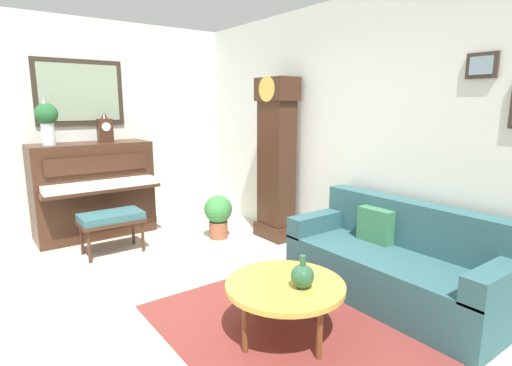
{
  "coord_description": "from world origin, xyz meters",
  "views": [
    {
      "loc": [
        3.13,
        -1.04,
        1.7
      ],
      "look_at": [
        -0.11,
        1.35,
        0.91
      ],
      "focal_mm": 28.18,
      "sensor_mm": 36.0,
      "label": 1
    }
  ],
  "objects": [
    {
      "name": "ground_plane",
      "position": [
        0.0,
        0.0,
        -0.05
      ],
      "size": [
        6.4,
        6.0,
        0.1
      ],
      "primitive_type": "cube",
      "color": "beige"
    },
    {
      "name": "wall_left",
      "position": [
        -2.6,
        0.01,
        1.41
      ],
      "size": [
        0.13,
        4.9,
        2.8
      ],
      "color": "silver",
      "rests_on": "ground_plane"
    },
    {
      "name": "wall_back",
      "position": [
        0.01,
        2.4,
        1.4
      ],
      "size": [
        5.3,
        0.13,
        2.8
      ],
      "color": "silver",
      "rests_on": "ground_plane"
    },
    {
      "name": "area_rug",
      "position": [
        1.02,
        0.75,
        0.0
      ],
      "size": [
        2.1,
        1.5,
        0.01
      ],
      "primitive_type": "cube",
      "color": "maroon",
      "rests_on": "ground_plane"
    },
    {
      "name": "piano",
      "position": [
        -2.23,
        0.29,
        0.62
      ],
      "size": [
        0.87,
        1.44,
        1.22
      ],
      "color": "#3D2316",
      "rests_on": "ground_plane"
    },
    {
      "name": "piano_bench",
      "position": [
        -1.43,
        0.26,
        0.41
      ],
      "size": [
        0.42,
        0.7,
        0.48
      ],
      "color": "#3D2316",
      "rests_on": "ground_plane"
    },
    {
      "name": "grandfather_clock",
      "position": [
        -0.74,
        2.13,
        0.96
      ],
      "size": [
        0.52,
        0.34,
        2.03
      ],
      "color": "#3D2316",
      "rests_on": "ground_plane"
    },
    {
      "name": "couch",
      "position": [
        1.17,
        1.94,
        0.31
      ],
      "size": [
        1.9,
        0.8,
        0.84
      ],
      "color": "#2D565B",
      "rests_on": "ground_plane"
    },
    {
      "name": "coffee_table",
      "position": [
        1.05,
        0.76,
        0.39
      ],
      "size": [
        0.88,
        0.88,
        0.42
      ],
      "color": "gold",
      "rests_on": "ground_plane"
    },
    {
      "name": "mantel_clock",
      "position": [
        -2.23,
        0.49,
        1.39
      ],
      "size": [
        0.13,
        0.18,
        0.38
      ],
      "color": "#3D2316",
      "rests_on": "piano"
    },
    {
      "name": "flower_vase",
      "position": [
        -2.23,
        -0.18,
        1.53
      ],
      "size": [
        0.26,
        0.26,
        0.58
      ],
      "color": "silver",
      "rests_on": "piano"
    },
    {
      "name": "green_jug",
      "position": [
        1.18,
        0.81,
        0.5
      ],
      "size": [
        0.17,
        0.17,
        0.24
      ],
      "color": "#234C33",
      "rests_on": "coffee_table"
    },
    {
      "name": "potted_plant",
      "position": [
        -1.16,
        1.52,
        0.32
      ],
      "size": [
        0.36,
        0.36,
        0.56
      ],
      "color": "#935138",
      "rests_on": "ground_plane"
    }
  ]
}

